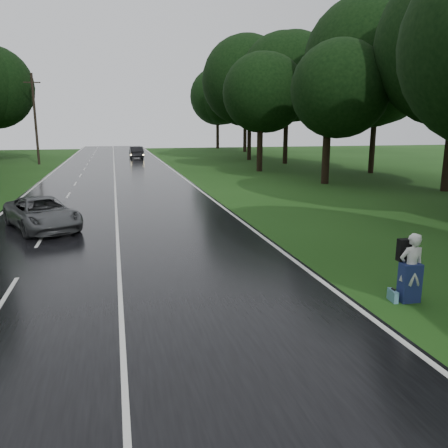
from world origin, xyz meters
The scene contains 11 objects.
ground centered at (0.00, 0.00, 0.00)m, with size 160.00×160.00×0.00m, color #1E4614.
road centered at (0.00, 20.00, 0.02)m, with size 12.00×140.00×0.04m, color black.
lane_center centered at (0.00, 20.00, 0.04)m, with size 0.12×140.00×0.01m, color silver.
grey_car centered at (-3.18, 10.02, 0.74)m, with size 2.33×5.05×1.40m, color #45474A.
far_car centered at (3.04, 52.35, 0.84)m, with size 1.69×4.85×1.60m, color black.
hitchhiker centered at (7.38, -1.04, 0.86)m, with size 0.69×0.63×1.85m.
suitcase centered at (6.98, -0.95, 0.15)m, with size 0.12×0.43×0.30m, color teal.
utility_pole_far centered at (-8.50, 45.71, 0.00)m, with size 1.80×0.28×10.22m, color black, non-canonical shape.
tree_right_d centered at (16.11, 21.73, 0.00)m, with size 8.41×8.41×13.14m, color black, non-canonical shape.
tree_right_e centered at (14.11, 32.20, 0.00)m, with size 8.95×8.95×13.98m, color black, non-canonical shape.
tree_right_f centered at (17.35, 46.52, 0.00)m, with size 10.96×10.96×17.12m, color black, non-canonical shape.
Camera 1 is at (0.02, -10.73, 4.56)m, focal length 36.07 mm.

